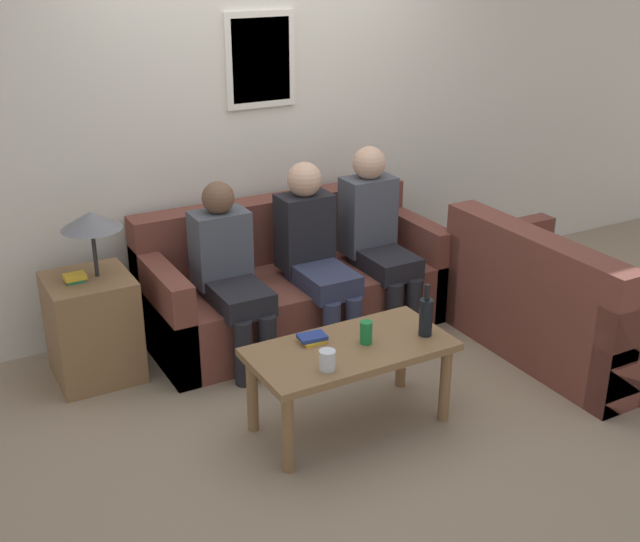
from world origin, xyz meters
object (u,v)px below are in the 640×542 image
couch_side (561,309)px  wine_bottle (426,316)px  couch_main (292,286)px  person_right (377,232)px  coffee_table (350,358)px  person_middle (314,249)px  person_left (230,270)px  drinking_glass (327,360)px

couch_side → wine_bottle: bearing=97.6°
couch_main → person_right: person_right is taller
coffee_table → person_middle: bearing=71.6°
couch_side → person_left: bearing=62.8°
person_right → wine_bottle: bearing=-110.2°
person_right → couch_main: bearing=161.8°
wine_bottle → couch_main: bearing=95.6°
drinking_glass → wine_bottle: bearing=6.2°
couch_side → person_middle: (-1.24, 0.92, 0.32)m
couch_side → person_middle: 1.58m
couch_side → person_middle: person_middle is taller
wine_bottle → person_middle: 1.08m
couch_side → person_right: person_right is taller
couch_side → person_left: size_ratio=1.31×
drinking_glass → person_left: person_left is taller
person_left → person_right: person_right is taller
couch_main → coffee_table: 1.25m
couch_side → coffee_table: (-1.57, -0.07, 0.11)m
couch_side → drinking_glass: bearing=97.1°
coffee_table → person_left: bearing=103.4°
couch_side → wine_bottle: size_ratio=4.96×
couch_side → person_right: size_ratio=1.22×
couch_main → couch_side: same height
wine_bottle → person_right: 1.19m
coffee_table → person_middle: person_middle is taller
couch_main → couch_side: (1.29, -1.14, 0.00)m
drinking_glass → couch_main: bearing=69.6°
couch_main → wine_bottle: size_ratio=6.74×
wine_bottle → person_left: (-0.65, 1.09, 0.00)m
person_left → person_right: (1.06, 0.03, 0.05)m
drinking_glass → couch_side: bearing=7.1°
person_middle → wine_bottle: bearing=-85.8°
coffee_table → wine_bottle: size_ratio=3.66×
coffee_table → person_right: size_ratio=0.90×
coffee_table → wine_bottle: wine_bottle is taller
couch_main → person_middle: (0.05, -0.22, 0.32)m
wine_bottle → person_middle: (-0.08, 1.08, 0.03)m
person_left → person_middle: bearing=-0.9°
wine_bottle → person_middle: person_middle is taller
drinking_glass → person_left: (-0.02, 1.15, 0.06)m
couch_side → wine_bottle: 1.21m
couch_side → coffee_table: couch_side is taller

